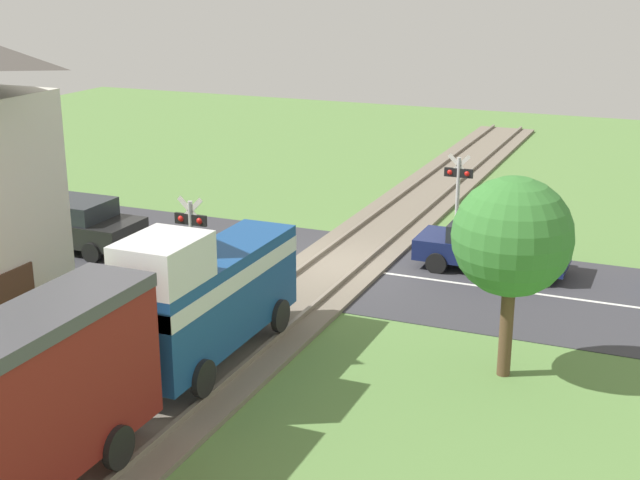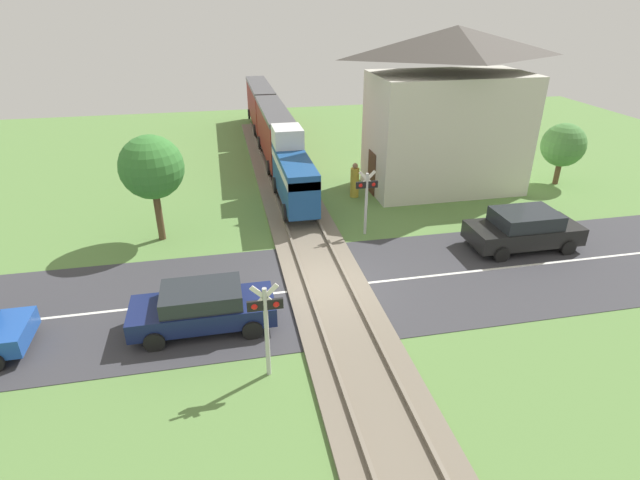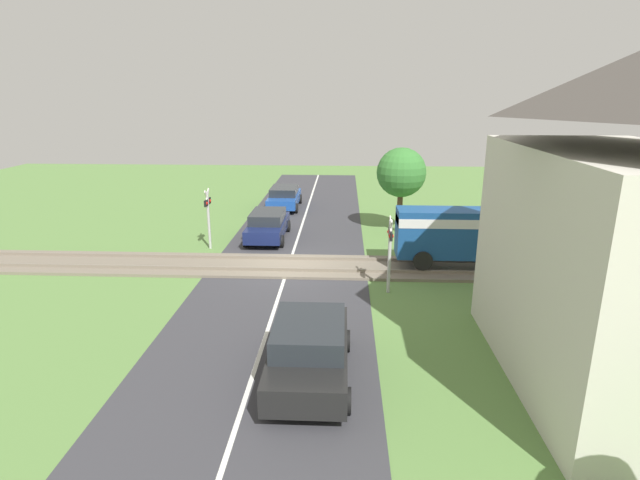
% 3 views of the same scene
% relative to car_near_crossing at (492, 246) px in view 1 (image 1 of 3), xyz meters
% --- Properties ---
extents(ground_plane, '(60.00, 60.00, 0.00)m').
position_rel_car_near_crossing_xyz_m(ground_plane, '(4.12, 1.44, -0.74)').
color(ground_plane, '#5B8442').
extents(road_surface, '(48.00, 6.40, 0.02)m').
position_rel_car_near_crossing_xyz_m(road_surface, '(4.12, 1.44, -0.73)').
color(road_surface, '#38383D').
rests_on(road_surface, ground_plane).
extents(track_bed, '(2.80, 48.00, 0.24)m').
position_rel_car_near_crossing_xyz_m(track_bed, '(4.12, 1.44, -0.67)').
color(track_bed, '#756B5B').
rests_on(track_bed, ground_plane).
extents(car_near_crossing, '(4.22, 1.86, 1.38)m').
position_rel_car_near_crossing_xyz_m(car_near_crossing, '(0.00, 0.00, 0.00)').
color(car_near_crossing, '#141E4C').
rests_on(car_near_crossing, ground_plane).
extents(car_far_side, '(4.32, 2.06, 1.53)m').
position_rel_car_near_crossing_xyz_m(car_far_side, '(12.30, 2.88, 0.07)').
color(car_far_side, black).
rests_on(car_far_side, ground_plane).
extents(crossing_signal_west_approach, '(0.90, 0.18, 2.77)m').
position_rel_car_near_crossing_xyz_m(crossing_signal_west_approach, '(1.66, -2.44, 1.06)').
color(crossing_signal_west_approach, '#B7B7B7').
rests_on(crossing_signal_west_approach, ground_plane).
extents(crossing_signal_east_approach, '(0.90, 0.18, 2.77)m').
position_rel_car_near_crossing_xyz_m(crossing_signal_east_approach, '(6.58, 5.32, 1.06)').
color(crossing_signal_east_approach, '#B7B7B7').
rests_on(crossing_signal_east_approach, ground_plane).
extents(pedestrian_by_station, '(0.43, 0.43, 1.72)m').
position_rel_car_near_crossing_xyz_m(pedestrian_by_station, '(7.26, 9.55, 0.05)').
color(pedestrian_by_station, gold).
rests_on(pedestrian_by_station, ground_plane).
extents(tree_roadside_hedge, '(2.48, 2.48, 4.31)m').
position_rel_car_near_crossing_xyz_m(tree_roadside_hedge, '(-1.72, 6.55, 2.31)').
color(tree_roadside_hedge, brown).
rests_on(tree_roadside_hedge, ground_plane).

